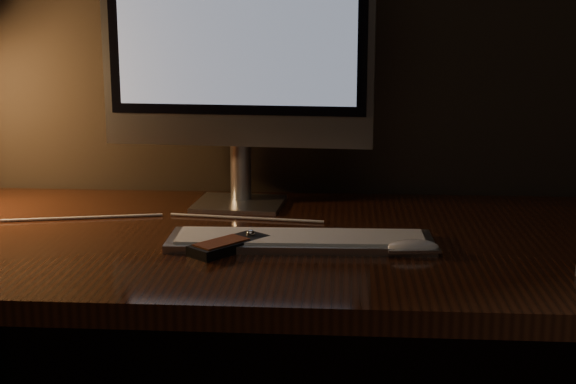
# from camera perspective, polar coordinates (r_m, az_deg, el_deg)

# --- Properties ---
(desk) EXTENTS (1.60, 0.75, 0.75)m
(desk) POSITION_cam_1_polar(r_m,az_deg,el_deg) (1.61, -0.69, -6.88)
(desk) COLOR #33170B
(desk) RESTS_ON ground
(monitor) EXTENTS (0.57, 0.18, 0.60)m
(monitor) POSITION_cam_1_polar(r_m,az_deg,el_deg) (1.69, -3.67, 10.81)
(monitor) COLOR silver
(monitor) RESTS_ON desk
(keyboard) EXTENTS (0.48, 0.15, 0.02)m
(keyboard) POSITION_cam_1_polar(r_m,az_deg,el_deg) (1.44, 0.89, -3.43)
(keyboard) COLOR silver
(keyboard) RESTS_ON desk
(mouse) EXTENTS (0.10, 0.06, 0.02)m
(mouse) POSITION_cam_1_polar(r_m,az_deg,el_deg) (1.40, 8.85, -4.03)
(mouse) COLOR white
(mouse) RESTS_ON desk
(media_remote) EXTENTS (0.14, 0.15, 0.03)m
(media_remote) POSITION_cam_1_polar(r_m,az_deg,el_deg) (1.41, -4.21, -3.77)
(media_remote) COLOR black
(media_remote) RESTS_ON desk
(papers) EXTENTS (0.14, 0.10, 0.01)m
(papers) POSITION_cam_1_polar(r_m,az_deg,el_deg) (1.45, -5.16, -3.62)
(papers) COLOR white
(papers) RESTS_ON desk
(cable) EXTENTS (0.66, 0.02, 0.01)m
(cable) POSITION_cam_1_polar(r_m,az_deg,el_deg) (1.63, -9.07, -1.94)
(cable) COLOR white
(cable) RESTS_ON desk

